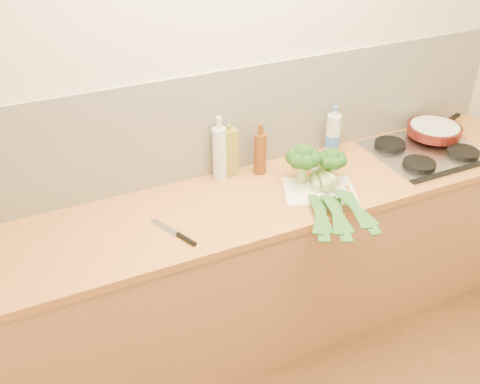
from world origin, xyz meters
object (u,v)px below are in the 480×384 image
(gas_hob, at_px, (426,151))
(chopping_board, at_px, (319,191))
(chefs_knife, at_px, (181,236))
(skillet, at_px, (435,129))

(gas_hob, height_order, chopping_board, gas_hob)
(chefs_knife, bearing_deg, skillet, -14.36)
(gas_hob, distance_m, chefs_knife, 1.48)
(chopping_board, bearing_deg, skillet, 34.76)
(chopping_board, relative_size, chefs_knife, 1.28)
(gas_hob, distance_m, skillet, 0.18)
(gas_hob, xyz_separation_m, skillet, (0.14, 0.11, 0.05))
(chefs_knife, bearing_deg, gas_hob, -17.62)
(chefs_knife, bearing_deg, chopping_board, -18.83)
(skillet, bearing_deg, gas_hob, -162.41)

